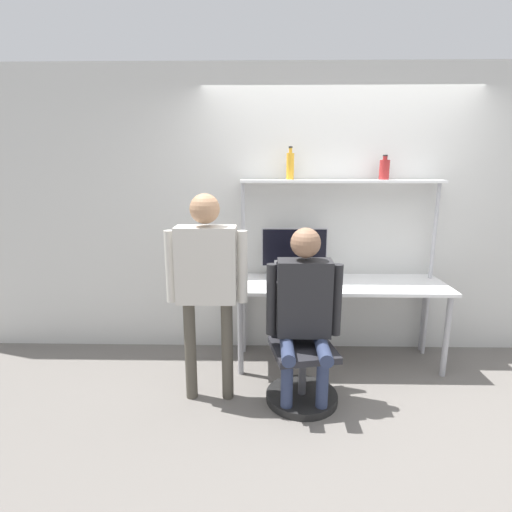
% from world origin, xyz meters
% --- Properties ---
extents(ground_plane, '(12.00, 12.00, 0.00)m').
position_xyz_m(ground_plane, '(0.00, 0.00, 0.00)').
color(ground_plane, slate).
extents(wall_back, '(8.00, 0.06, 2.70)m').
position_xyz_m(wall_back, '(0.00, 0.67, 1.35)').
color(wall_back, silver).
rests_on(wall_back, ground_plane).
extents(desk, '(1.89, 0.62, 0.77)m').
position_xyz_m(desk, '(0.00, 0.33, 0.69)').
color(desk, white).
rests_on(desk, ground_plane).
extents(shelf_unit, '(1.80, 0.25, 1.68)m').
position_xyz_m(shelf_unit, '(0.00, 0.51, 1.43)').
color(shelf_unit, white).
rests_on(shelf_unit, ground_plane).
extents(monitor, '(0.61, 0.21, 0.47)m').
position_xyz_m(monitor, '(-0.40, 0.49, 1.04)').
color(monitor, '#B7B7BC').
rests_on(monitor, desk).
extents(laptop, '(0.32, 0.21, 0.21)m').
position_xyz_m(laptop, '(-0.43, 0.27, 0.83)').
color(laptop, '#BCBCC1').
rests_on(laptop, desk).
extents(cell_phone, '(0.07, 0.15, 0.01)m').
position_xyz_m(cell_phone, '(-0.19, 0.26, 0.77)').
color(cell_phone, black).
rests_on(cell_phone, desk).
extents(office_chair, '(0.56, 0.56, 0.91)m').
position_xyz_m(office_chair, '(-0.39, -0.28, 0.28)').
color(office_chair, black).
rests_on(office_chair, ground_plane).
extents(person_seated, '(0.57, 0.47, 1.37)m').
position_xyz_m(person_seated, '(-0.38, -0.33, 0.81)').
color(person_seated, '#2D3856').
rests_on(person_seated, ground_plane).
extents(person_standing, '(0.61, 0.22, 1.61)m').
position_xyz_m(person_standing, '(-1.11, -0.29, 1.03)').
color(person_standing, '#4C473D').
rests_on(person_standing, ground_plane).
extents(bottle_amber, '(0.07, 0.07, 0.29)m').
position_xyz_m(bottle_amber, '(-0.46, 0.51, 1.80)').
color(bottle_amber, gold).
rests_on(bottle_amber, shelf_unit).
extents(bottle_red, '(0.09, 0.09, 0.21)m').
position_xyz_m(bottle_red, '(0.38, 0.51, 1.77)').
color(bottle_red, maroon).
rests_on(bottle_red, shelf_unit).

